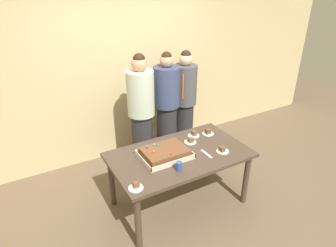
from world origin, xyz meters
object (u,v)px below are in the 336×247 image
Objects in this scene: plated_slice_far_right at (208,132)px; cake_server_utensil at (206,154)px; plated_slice_center_front at (136,187)px; person_green_shirt_behind at (141,115)px; plated_slice_far_left at (191,141)px; party_table at (180,160)px; sheet_cake at (165,153)px; person_serving_front at (167,108)px; plated_slice_near_left at (194,134)px; person_striped_tie_right at (185,101)px; drink_cup_nearest at (179,166)px; plated_slice_near_right at (222,150)px.

plated_slice_far_right is 0.50m from cake_server_utensil.
person_green_shirt_behind is at bearing 62.60° from plated_slice_center_front.
plated_slice_far_right reaches higher than plated_slice_far_left.
party_table is at bearing 147.88° from cake_server_utensil.
plated_slice_far_right is 1.00× the size of plated_slice_center_front.
person_serving_front is (0.57, 0.96, 0.09)m from sheet_cake.
plated_slice_near_left is 0.09× the size of person_green_shirt_behind.
person_striped_tie_right is at bearing 61.31° from plated_slice_far_left.
person_serving_front is at bearing 50.54° from plated_slice_center_front.
party_table is at bearing 25.04° from plated_slice_center_front.
plated_slice_near_left is at bearing 23.20° from sheet_cake.
person_striped_tie_right is at bearing 142.25° from person_serving_front.
plated_slice_far_right is (0.58, 0.23, 0.11)m from party_table.
plated_slice_far_right is 0.75× the size of cake_server_utensil.
plated_slice_near_left is 1.50× the size of drink_cup_nearest.
plated_slice_near_left is 1.00× the size of plated_slice_far_left.
plated_slice_far_left is 1.15m from person_striped_tie_right.
person_striped_tie_right reaches higher than plated_slice_far_left.
person_green_shirt_behind reaches higher than plated_slice_near_left.
drink_cup_nearest is at bearing 5.70° from plated_slice_center_front.
plated_slice_far_left is 0.86m from person_serving_front.
plated_slice_near_left reaches higher than plated_slice_near_right.
plated_slice_center_front is at bearing -154.96° from party_table.
plated_slice_far_left is 0.32m from cake_server_utensil.
plated_slice_near_left is 0.72m from person_serving_front.
plated_slice_center_front is 1.39m from person_green_shirt_behind.
plated_slice_near_right is at bearing 33.04° from person_green_shirt_behind.
sheet_cake is 0.33× the size of person_green_shirt_behind.
plated_slice_far_left is at bearing -137.33° from plated_slice_near_left.
person_green_shirt_behind is (-0.07, 0.90, 0.25)m from party_table.
plated_slice_near_left is at bearing 31.07° from person_serving_front.
plated_slice_center_front is 2.14m from person_striped_tie_right.
person_striped_tie_right reaches higher than plated_slice_far_right.
cake_server_utensil is (0.45, -0.20, -0.04)m from sheet_cake.
drink_cup_nearest is 1.40m from person_serving_front.
person_green_shirt_behind reaches higher than drink_cup_nearest.
sheet_cake is 0.33× the size of person_serving_front.
plated_slice_far_left is 0.83m from person_green_shirt_behind.
drink_cup_nearest is (-0.64, -0.06, 0.03)m from plated_slice_near_right.
plated_slice_center_front reaches higher than plated_slice_far_left.
cake_server_utensil reaches higher than party_table.
plated_slice_far_left is at bearing 119.23° from plated_slice_near_right.
plated_slice_far_left is at bearing 31.18° from person_green_shirt_behind.
person_serving_front is at bearing 59.51° from sheet_cake.
cake_server_utensil is at bearing -88.07° from plated_slice_far_left.
plated_slice_near_left is 0.46m from cake_server_utensil.
person_green_shirt_behind is at bearing 107.65° from cake_server_utensil.
party_table is 1.09m from person_serving_front.
plated_slice_center_front reaches higher than cake_server_utensil.
drink_cup_nearest is at bearing -135.13° from plated_slice_far_left.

